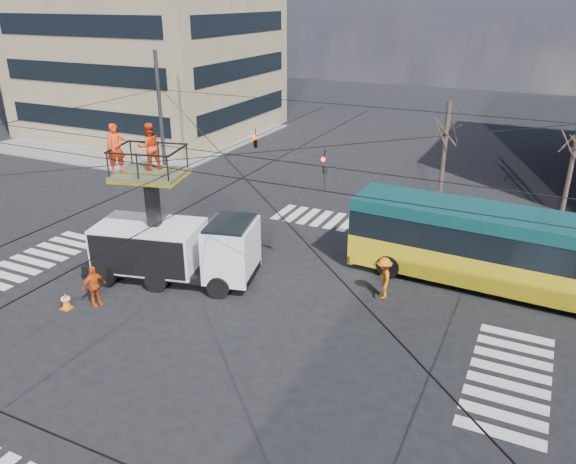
# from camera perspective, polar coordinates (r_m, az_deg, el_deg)

# --- Properties ---
(ground) EXTENTS (120.00, 120.00, 0.00)m
(ground) POSITION_cam_1_polar(r_m,az_deg,el_deg) (21.58, -5.88, -7.57)
(ground) COLOR black
(ground) RESTS_ON ground
(sidewalk_nw) EXTENTS (18.00, 18.00, 0.12)m
(sidewalk_nw) POSITION_cam_1_polar(r_m,az_deg,el_deg) (49.27, -14.39, 9.41)
(sidewalk_nw) COLOR slate
(sidewalk_nw) RESTS_ON ground
(crosswalks) EXTENTS (22.40, 22.40, 0.02)m
(crosswalks) POSITION_cam_1_polar(r_m,az_deg,el_deg) (21.58, -5.88, -7.55)
(crosswalks) COLOR silver
(crosswalks) RESTS_ON ground
(overhead_network) EXTENTS (24.24, 24.24, 8.00)m
(overhead_network) POSITION_cam_1_polar(r_m,az_deg,el_deg) (20.13, -5.95, 3.60)
(overhead_network) COLOR #2D2D30
(overhead_network) RESTS_ON ground
(tree_a) EXTENTS (2.00, 2.00, 6.00)m
(tree_a) POSITION_cam_1_polar(r_m,az_deg,el_deg) (30.33, 15.83, 10.07)
(tree_a) COLOR #382B21
(tree_a) RESTS_ON ground
(tree_b) EXTENTS (2.00, 2.00, 6.00)m
(tree_b) POSITION_cam_1_polar(r_m,az_deg,el_deg) (29.94, 27.23, 8.26)
(tree_b) COLOR #382B21
(tree_b) RESTS_ON ground
(utility_truck) EXTENTS (7.34, 3.94, 6.48)m
(utility_truck) POSITION_cam_1_polar(r_m,az_deg,el_deg) (23.07, -11.54, -0.04)
(utility_truck) COLOR black
(utility_truck) RESTS_ON ground
(city_bus) EXTENTS (12.25, 3.16, 3.20)m
(city_bus) POSITION_cam_1_polar(r_m,az_deg,el_deg) (23.61, 21.03, -1.59)
(city_bus) COLOR gold
(city_bus) RESTS_ON ground
(traffic_cone) EXTENTS (0.36, 0.36, 0.66)m
(traffic_cone) POSITION_cam_1_polar(r_m,az_deg,el_deg) (22.79, -21.64, -6.52)
(traffic_cone) COLOR orange
(traffic_cone) RESTS_ON ground
(worker_ground) EXTENTS (0.68, 1.03, 1.63)m
(worker_ground) POSITION_cam_1_polar(r_m,az_deg,el_deg) (22.41, -19.12, -5.22)
(worker_ground) COLOR #F2530F
(worker_ground) RESTS_ON ground
(flagger) EXTENTS (1.03, 1.25, 1.68)m
(flagger) POSITION_cam_1_polar(r_m,az_deg,el_deg) (22.05, 9.68, -4.61)
(flagger) COLOR orange
(flagger) RESTS_ON ground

